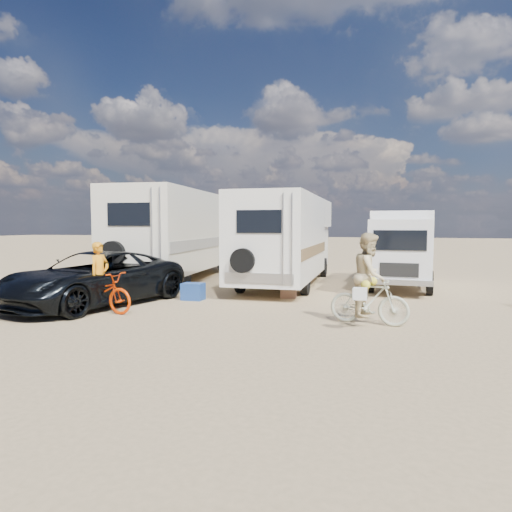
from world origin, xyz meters
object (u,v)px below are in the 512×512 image
(dark_suv, at_px, (94,278))
(rider_man, at_px, (100,281))
(bike_man, at_px, (100,292))
(rv_main, at_px, (288,241))
(rider_woman, at_px, (369,283))
(rv_left, at_px, (179,236))
(cooler, at_px, (193,292))
(crate, at_px, (289,291))
(box_truck, at_px, (401,249))
(bike_woman, at_px, (369,301))

(dark_suv, bearing_deg, rider_man, -33.31)
(bike_man, bearing_deg, dark_suv, 51.21)
(rv_main, xyz_separation_m, bike_man, (-3.31, -6.73, -1.09))
(bike_man, relative_size, rider_woman, 1.05)
(rv_left, distance_m, bike_man, 7.17)
(bike_man, xyz_separation_m, cooler, (1.45, 2.38, -0.26))
(dark_suv, distance_m, rider_woman, 7.33)
(cooler, bearing_deg, rider_woman, -20.63)
(rv_left, relative_size, cooler, 14.06)
(rider_man, relative_size, crate, 3.41)
(cooler, bearing_deg, dark_suv, -145.89)
(box_truck, distance_m, rider_woman, 6.51)
(rv_left, xyz_separation_m, bike_woman, (7.77, -6.45, -1.22))
(rider_man, bearing_deg, rider_woman, -77.58)
(bike_woman, bearing_deg, dark_suv, 97.51)
(bike_woman, distance_m, cooler, 5.42)
(rv_main, distance_m, rider_woman, 7.04)
(bike_woman, bearing_deg, box_truck, 2.87)
(box_truck, bearing_deg, dark_suv, -140.53)
(rv_left, height_order, bike_man, rv_left)
(bike_man, height_order, cooler, bike_man)
(bike_man, bearing_deg, rider_man, 0.00)
(rv_main, distance_m, box_truck, 4.05)
(bike_woman, bearing_deg, rider_man, 104.59)
(bike_man, distance_m, crate, 5.42)
(rider_man, bearing_deg, box_truck, -38.63)
(box_truck, relative_size, bike_man, 2.82)
(dark_suv, distance_m, crate, 5.59)
(dark_suv, bearing_deg, box_truck, 50.32)
(box_truck, bearing_deg, rv_left, -177.45)
(rv_main, relative_size, rider_man, 5.36)
(rv_left, bearing_deg, bike_woman, -45.58)
(dark_suv, bearing_deg, rv_left, 107.70)
(rv_main, xyz_separation_m, box_truck, (4.04, 0.22, -0.27))
(rider_man, distance_m, cooler, 2.84)
(bike_woman, bearing_deg, crate, 48.97)
(cooler, bearing_deg, bike_woman, -20.63)
(rv_left, relative_size, box_truck, 1.58)
(rider_man, height_order, rider_woman, rider_woman)
(bike_man, bearing_deg, rv_left, 18.14)
(bike_man, relative_size, bike_woman, 1.12)
(rider_woman, bearing_deg, rv_main, 37.45)
(rv_main, xyz_separation_m, dark_suv, (-4.10, -5.89, -0.87))
(rv_left, xyz_separation_m, dark_suv, (0.46, -6.11, -1.01))
(rv_left, height_order, box_truck, rv_left)
(rv_left, xyz_separation_m, box_truck, (8.60, -0.01, -0.42))
(bike_man, height_order, crate, bike_man)
(bike_woman, bearing_deg, rider_woman, 10.13)
(rv_left, distance_m, dark_suv, 6.21)
(dark_suv, distance_m, bike_woman, 7.33)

